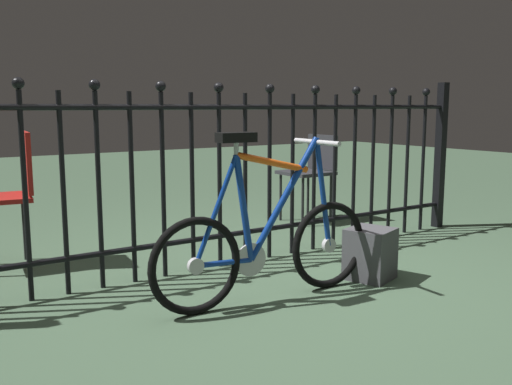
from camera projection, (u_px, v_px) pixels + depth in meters
name	position (u px, v px, depth m)	size (l,w,h in m)	color
ground_plane	(290.00, 288.00, 3.28)	(20.00, 20.00, 0.00)	#476249
iron_fence	(227.00, 171.00, 3.66)	(4.27, 0.07, 1.25)	black
bicycle	(267.00, 243.00, 3.03)	(1.35, 0.40, 0.92)	black
chair_red	(11.00, 186.00, 3.64)	(0.43, 0.43, 0.89)	black
chair_charcoal	(312.00, 167.00, 5.14)	(0.41, 0.41, 0.79)	black
display_crate	(370.00, 254.00, 3.43)	(0.26, 0.26, 0.31)	#4C4C51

